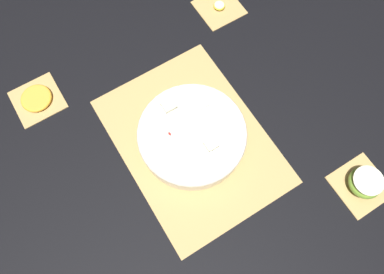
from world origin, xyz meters
The scene contains 9 objects.
ground_plane centered at (0.00, 0.00, 0.00)m, with size 6.00×6.00×0.00m, color black.
bamboo_mat_center centered at (0.00, 0.00, 0.00)m, with size 0.48×0.35×0.01m.
coaster_mat_near_left centered at (-0.32, -0.29, 0.00)m, with size 0.12×0.12×0.01m.
coaster_mat_near_right centered at (0.32, -0.29, 0.00)m, with size 0.12×0.12×0.01m.
coaster_mat_far_right centered at (0.32, 0.29, 0.00)m, with size 0.12×0.12×0.01m.
fruit_salad_bowl centered at (0.00, 0.00, 0.04)m, with size 0.27×0.27×0.07m.
apple_half centered at (-0.32, -0.29, 0.03)m, with size 0.08×0.08×0.04m.
orange_slice_whole centered at (0.32, 0.29, 0.01)m, with size 0.08×0.08×0.01m.
banana_coin_single centered at (0.32, -0.29, 0.01)m, with size 0.03×0.03×0.01m.
Camera 1 is at (-0.29, 0.18, 0.90)m, focal length 35.00 mm.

